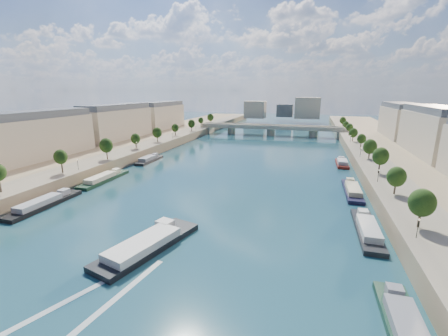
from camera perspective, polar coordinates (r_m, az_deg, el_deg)
The scene contains 16 objects.
ground at distance 127.43m, azimuth 1.83°, elevation -0.98°, with size 700.00×700.00×0.00m, color #0C2936.
quay_left at distance 160.17m, azimuth -23.97°, elevation 1.90°, with size 44.00×520.00×5.00m, color #9E8460.
quay_right at distance 129.86m, azimuth 34.33°, elevation -2.13°, with size 44.00×520.00×5.00m, color #9E8460.
pave_left at distance 150.50m, azimuth -19.68°, elevation 2.56°, with size 14.00×520.00×0.10m, color gray.
pave_right at distance 125.26m, azimuth 27.99°, elevation -0.60°, with size 14.00×520.00×0.10m, color gray.
trees_left at distance 149.99m, azimuth -18.79°, elevation 4.71°, with size 4.80×268.80×8.26m.
trees_right at distance 133.34m, azimuth 26.62°, elevation 2.79°, with size 4.80×268.80×8.26m.
lamps_left at distance 139.47m, azimuth -20.65°, elevation 2.73°, with size 0.36×200.36×4.28m.
lamps_right at distance 128.59m, azimuth 25.76°, elevation 1.27°, with size 0.36×200.36×4.28m.
buildings_left at distance 175.51m, azimuth -25.21°, elevation 7.40°, with size 16.00×226.00×23.20m.
skyline at distance 340.12m, azimuth 11.88°, elevation 10.95°, with size 79.00×42.00×22.00m.
bridge at distance 239.26m, azimuth 8.92°, elevation 7.40°, with size 112.00×12.00×8.15m.
tour_barge at distance 70.43m, azimuth -14.31°, elevation -13.97°, with size 14.42×27.83×3.71m.
wake at distance 59.58m, azimuth -22.91°, elevation -21.61°, with size 14.34×25.90×0.04m.
moored_barges_left at distance 103.48m, azimuth -32.76°, elevation -6.61°, with size 5.00×150.11×3.60m.
moored_barges_right at distance 99.05m, azimuth 24.11°, elevation -6.40°, with size 5.00×121.77×3.60m.
Camera 1 is at (30.53, -18.94, 34.06)m, focal length 24.00 mm.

